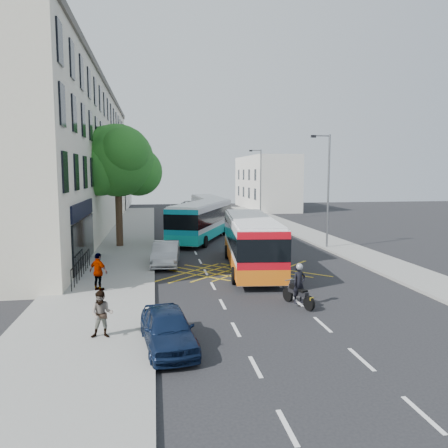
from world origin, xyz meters
name	(u,v)px	position (x,y,z in m)	size (l,w,h in m)	color
ground	(296,301)	(0.00, 0.00, 0.00)	(120.00, 120.00, 0.00)	black
pavement_left	(120,247)	(-8.50, 15.00, 0.07)	(5.00, 70.00, 0.15)	gray
pavement_right	(326,241)	(7.50, 15.00, 0.07)	(3.00, 70.00, 0.15)	gray
terrace_main	(64,159)	(-14.00, 24.49, 6.76)	(8.30, 45.00, 13.50)	beige
terrace_far	(103,176)	(-14.00, 55.00, 5.00)	(8.00, 20.00, 10.00)	silver
building_right	(265,183)	(11.00, 48.00, 4.00)	(6.00, 18.00, 8.00)	silver
street_tree	(117,161)	(-8.51, 14.97, 6.29)	(6.30, 5.70, 8.80)	#382619
lamp_near	(327,185)	(6.20, 12.00, 4.62)	(1.45, 0.15, 8.00)	slate
lamp_far	(260,180)	(6.20, 32.00, 4.62)	(1.45, 0.15, 8.00)	slate
railings	(81,266)	(-9.70, 5.30, 0.72)	(0.08, 5.60, 1.14)	black
bus_near	(251,241)	(-0.53, 6.55, 1.57)	(3.61, 10.84, 2.99)	silver
bus_mid	(202,220)	(-2.11, 17.80, 1.62)	(6.48, 11.12, 3.09)	silver
bus_far	(208,209)	(-0.18, 29.17, 1.55)	(2.91, 10.59, 2.95)	silver
motorbike	(299,286)	(-0.15, -0.73, 0.84)	(0.82, 1.95, 1.80)	black
parked_car_blue	(168,329)	(-5.60, -4.26, 0.64)	(1.50, 3.73, 1.27)	#0E1B38
parked_car_silver	(166,254)	(-5.32, 8.19, 0.70)	(1.49, 4.27, 1.41)	#A0A3A8
red_hatchback	(262,227)	(3.42, 19.70, 0.68)	(1.90, 4.68, 1.36)	#AD0D07
distant_car_grey	(189,206)	(-1.05, 45.28, 0.72)	(2.39, 5.17, 1.44)	#3C4043
distant_car_silver	(223,213)	(2.50, 35.70, 0.58)	(1.37, 3.42, 1.16)	#9B9FA2
pedestrian_near	(102,314)	(-7.69, -3.41, 0.92)	(0.75, 0.58, 1.54)	gray
pedestrian_far	(99,272)	(-8.50, 2.49, 1.02)	(1.01, 0.42, 1.73)	gray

